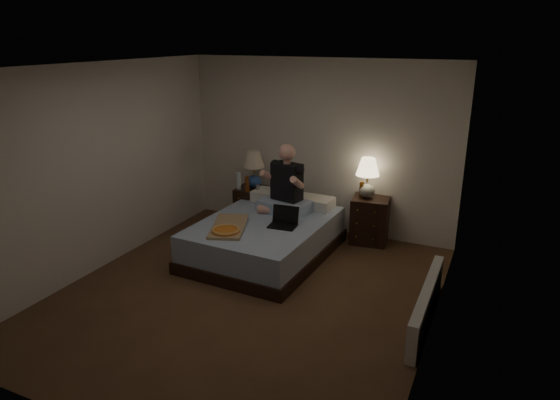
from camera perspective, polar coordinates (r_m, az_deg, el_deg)
The scene contains 19 objects.
floor at distance 5.77m, azimuth -3.81°, elevation -10.64°, with size 4.00×4.50×0.00m, color brown.
ceiling at distance 5.05m, azimuth -4.43°, elevation 14.99°, with size 4.00×4.50×0.00m, color white.
wall_back at distance 7.26m, azimuth 4.49°, elevation 6.07°, with size 4.00×2.50×0.00m, color silver.
wall_front at distance 3.61m, azimuth -21.66°, elevation -8.37°, with size 4.00×2.50×0.00m, color silver.
wall_left at distance 6.45m, azimuth -19.91°, elevation 3.43°, with size 4.50×2.50×0.00m, color silver.
wall_right at distance 4.69m, azimuth 17.87°, elevation -1.76°, with size 4.50×2.50×0.00m, color silver.
bed at distance 6.58m, azimuth -1.77°, elevation -4.40°, with size 1.48×1.98×0.49m, color #5674AC.
nightstand_left at distance 7.54m, azimuth -3.08°, elevation -0.87°, with size 0.47×0.43×0.62m, color black.
nightstand_right at distance 7.10m, azimuth 10.23°, elevation -2.27°, with size 0.50×0.45×0.65m, color black.
lamp_left at distance 7.40m, azimuth -3.01°, elevation 3.50°, with size 0.32×0.32×0.56m, color #284C93, non-canonical shape.
lamp_right at distance 6.93m, azimuth 9.95°, elevation 2.50°, with size 0.32×0.32×0.56m, color gray, non-canonical shape.
water_bottle at distance 7.39m, azimuth -4.74°, elevation 2.20°, with size 0.07×0.07×0.25m, color silver.
soda_can at distance 7.27m, azimuth -2.56°, elevation 1.37°, with size 0.07×0.07×0.10m, color #AFAFAA.
beer_bottle_left at distance 7.24m, azimuth -3.78°, elevation 1.81°, with size 0.06×0.06×0.23m, color #622E0E.
beer_bottle_right at distance 6.95m, azimuth 9.30°, elevation 1.18°, with size 0.06×0.06×0.23m, color #542F0C.
person at distance 6.66m, azimuth 0.54°, elevation 2.41°, with size 0.66×0.52×0.93m, color black, non-canonical shape.
laptop at distance 6.24m, azimuth 0.30°, elevation -2.05°, with size 0.34×0.28×0.24m, color black, non-canonical shape.
pizza_box at distance 6.08m, azimuth -6.22°, elevation -3.55°, with size 0.40×0.76×0.08m, color tan, non-canonical shape.
radiator at distance 5.37m, azimuth 16.38°, elevation -11.36°, with size 0.10×1.60×0.40m, color silver.
Camera 1 is at (2.45, -4.41, 2.80)m, focal length 32.00 mm.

